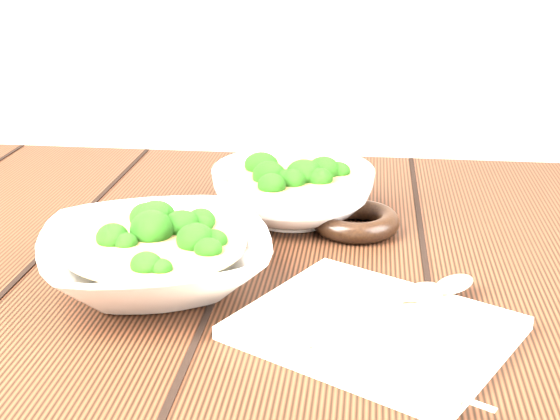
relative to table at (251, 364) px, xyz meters
name	(u,v)px	position (x,y,z in m)	size (l,w,h in m)	color
table	(251,364)	(0.00, 0.00, 0.00)	(1.20, 0.80, 0.75)	#3A1D10
soup_bowl_front	(156,257)	(-0.08, -0.06, 0.15)	(0.28, 0.28, 0.06)	silver
soup_bowl_back	(293,190)	(0.03, 0.14, 0.15)	(0.20, 0.20, 0.07)	silver
trivet	(356,221)	(0.11, 0.10, 0.13)	(0.10, 0.10, 0.02)	black
napkin	(375,328)	(0.13, -0.13, 0.13)	(0.21, 0.17, 0.01)	beige
spoon_left	(394,303)	(0.14, -0.10, 0.13)	(0.13, 0.14, 0.01)	#B9B5A3
spoon_right	(434,296)	(0.18, -0.08, 0.13)	(0.12, 0.15, 0.01)	#B9B5A3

